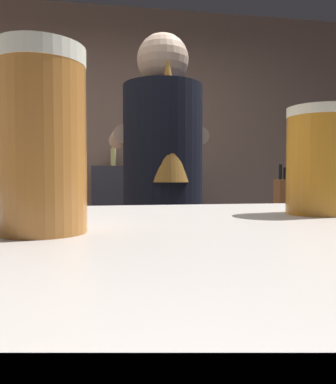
{
  "coord_description": "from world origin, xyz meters",
  "views": [
    {
      "loc": [
        0.02,
        -1.38,
        1.1
      ],
      "look_at": [
        0.12,
        -0.75,
        1.07
      ],
      "focal_mm": 34.19,
      "sensor_mm": 36.0,
      "label": 1
    }
  ],
  "objects_px": {
    "knife_block": "(285,196)",
    "mixing_bowl": "(46,212)",
    "bartender": "(163,202)",
    "chefs_knife": "(202,215)",
    "bottle_vinegar": "(156,158)",
    "bottle_soy": "(177,156)",
    "bottle_hot_sauce": "(137,158)",
    "pint_glass_near": "(43,141)",
    "bottle_olive_oil": "(113,156)",
    "pint_glass_far": "(319,161)"
  },
  "relations": [
    {
      "from": "knife_block",
      "to": "mixing_bowl",
      "type": "relative_size",
      "value": 1.58
    },
    {
      "from": "bartender",
      "to": "chefs_knife",
      "type": "xyz_separation_m",
      "value": [
        0.28,
        0.41,
        -0.1
      ]
    },
    {
      "from": "bartender",
      "to": "bottle_vinegar",
      "type": "bearing_deg",
      "value": -9.95
    },
    {
      "from": "bartender",
      "to": "bottle_soy",
      "type": "bearing_deg",
      "value": -16.07
    },
    {
      "from": "bottle_vinegar",
      "to": "bottle_hot_sauce",
      "type": "height_order",
      "value": "bottle_hot_sauce"
    },
    {
      "from": "pint_glass_near",
      "to": "bottle_vinegar",
      "type": "distance_m",
      "value": 2.96
    },
    {
      "from": "knife_block",
      "to": "bottle_olive_oil",
      "type": "distance_m",
      "value": 1.76
    },
    {
      "from": "mixing_bowl",
      "to": "pint_glass_near",
      "type": "relative_size",
      "value": 1.16
    },
    {
      "from": "pint_glass_far",
      "to": "bottle_olive_oil",
      "type": "relative_size",
      "value": 0.56
    },
    {
      "from": "chefs_knife",
      "to": "bottle_hot_sauce",
      "type": "height_order",
      "value": "bottle_hot_sauce"
    },
    {
      "from": "knife_block",
      "to": "bottle_hot_sauce",
      "type": "distance_m",
      "value": 1.55
    },
    {
      "from": "knife_block",
      "to": "mixing_bowl",
      "type": "bearing_deg",
      "value": 173.8
    },
    {
      "from": "knife_block",
      "to": "bottle_soy",
      "type": "distance_m",
      "value": 1.5
    },
    {
      "from": "mixing_bowl",
      "to": "bottle_olive_oil",
      "type": "bearing_deg",
      "value": 73.83
    },
    {
      "from": "bartender",
      "to": "chefs_knife",
      "type": "relative_size",
      "value": 7.11
    },
    {
      "from": "bartender",
      "to": "pint_glass_far",
      "type": "bearing_deg",
      "value": 177.95
    },
    {
      "from": "mixing_bowl",
      "to": "bottle_hot_sauce",
      "type": "height_order",
      "value": "bottle_hot_sauce"
    },
    {
      "from": "mixing_bowl",
      "to": "chefs_knife",
      "type": "xyz_separation_m",
      "value": [
        0.85,
        -0.1,
        -0.02
      ]
    },
    {
      "from": "chefs_knife",
      "to": "bottle_vinegar",
      "type": "bearing_deg",
      "value": 79.1
    },
    {
      "from": "bartender",
      "to": "knife_block",
      "type": "distance_m",
      "value": 0.83
    },
    {
      "from": "mixing_bowl",
      "to": "bottle_hot_sauce",
      "type": "bearing_deg",
      "value": 63.68
    },
    {
      "from": "bartender",
      "to": "pint_glass_far",
      "type": "height_order",
      "value": "bartender"
    },
    {
      "from": "mixing_bowl",
      "to": "bottle_vinegar",
      "type": "xyz_separation_m",
      "value": [
        0.76,
        1.18,
        0.35
      ]
    },
    {
      "from": "knife_block",
      "to": "chefs_knife",
      "type": "bearing_deg",
      "value": 174.47
    },
    {
      "from": "mixing_bowl",
      "to": "bottle_vinegar",
      "type": "height_order",
      "value": "bottle_vinegar"
    },
    {
      "from": "chefs_knife",
      "to": "bottle_hot_sauce",
      "type": "bearing_deg",
      "value": 86.59
    },
    {
      "from": "pint_glass_near",
      "to": "bottle_vinegar",
      "type": "xyz_separation_m",
      "value": [
        0.48,
        2.92,
        0.13
      ]
    },
    {
      "from": "mixing_bowl",
      "to": "bottle_soy",
      "type": "xyz_separation_m",
      "value": [
        0.97,
        1.28,
        0.38
      ]
    },
    {
      "from": "chefs_knife",
      "to": "bottle_vinegar",
      "type": "height_order",
      "value": "bottle_vinegar"
    },
    {
      "from": "chefs_knife",
      "to": "pint_glass_far",
      "type": "relative_size",
      "value": 1.8
    },
    {
      "from": "knife_block",
      "to": "bottle_hot_sauce",
      "type": "bearing_deg",
      "value": 118.47
    },
    {
      "from": "pint_glass_far",
      "to": "bottle_olive_oil",
      "type": "xyz_separation_m",
      "value": [
        -0.21,
        2.96,
        0.16
      ]
    },
    {
      "from": "bottle_hot_sauce",
      "to": "bottle_soy",
      "type": "bearing_deg",
      "value": 12.93
    },
    {
      "from": "bartender",
      "to": "bottle_hot_sauce",
      "type": "bearing_deg",
      "value": -4.1
    },
    {
      "from": "pint_glass_far",
      "to": "bottle_vinegar",
      "type": "height_order",
      "value": "bottle_vinegar"
    },
    {
      "from": "mixing_bowl",
      "to": "bottle_olive_oil",
      "type": "relative_size",
      "value": 0.75
    },
    {
      "from": "chefs_knife",
      "to": "bottle_soy",
      "type": "height_order",
      "value": "bottle_soy"
    },
    {
      "from": "knife_block",
      "to": "bottle_vinegar",
      "type": "distance_m",
      "value": 1.46
    },
    {
      "from": "bottle_olive_oil",
      "to": "bartender",
      "type": "bearing_deg",
      "value": -84.28
    },
    {
      "from": "knife_block",
      "to": "pint_glass_far",
      "type": "distance_m",
      "value": 1.66
    },
    {
      "from": "mixing_bowl",
      "to": "bottle_vinegar",
      "type": "relative_size",
      "value": 0.99
    },
    {
      "from": "bottle_olive_oil",
      "to": "mixing_bowl",
      "type": "bearing_deg",
      "value": -106.17
    },
    {
      "from": "bartender",
      "to": "mixing_bowl",
      "type": "distance_m",
      "value": 0.76
    },
    {
      "from": "knife_block",
      "to": "pint_glass_near",
      "type": "bearing_deg",
      "value": -122.98
    },
    {
      "from": "pint_glass_near",
      "to": "bottle_olive_oil",
      "type": "height_order",
      "value": "bottle_olive_oil"
    },
    {
      "from": "chefs_knife",
      "to": "pint_glass_near",
      "type": "distance_m",
      "value": 1.75
    },
    {
      "from": "bottle_soy",
      "to": "bottle_vinegar",
      "type": "distance_m",
      "value": 0.23
    },
    {
      "from": "knife_block",
      "to": "bottle_soy",
      "type": "xyz_separation_m",
      "value": [
        -0.34,
        1.42,
        0.3
      ]
    },
    {
      "from": "pint_glass_far",
      "to": "bottle_hot_sauce",
      "type": "relative_size",
      "value": 0.68
    },
    {
      "from": "pint_glass_near",
      "to": "chefs_knife",
      "type": "bearing_deg",
      "value": 70.89
    }
  ]
}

